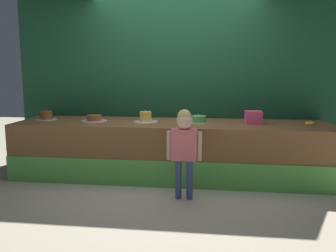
{
  "coord_description": "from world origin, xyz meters",
  "views": [
    {
      "loc": [
        0.57,
        -4.29,
        1.47
      ],
      "look_at": [
        -0.03,
        0.3,
        0.74
      ],
      "focal_mm": 38.33,
      "sensor_mm": 36.0,
      "label": 1
    }
  ],
  "objects": [
    {
      "name": "ground_plane",
      "position": [
        0.0,
        0.0,
        0.0
      ],
      "size": [
        12.0,
        12.0,
        0.0
      ],
      "primitive_type": "plane",
      "color": "#ADA38E"
    },
    {
      "name": "stage_platform",
      "position": [
        0.0,
        0.5,
        0.38
      ],
      "size": [
        4.27,
        1.03,
        0.75
      ],
      "color": "brown",
      "rests_on": "ground_plane"
    },
    {
      "name": "curtain_backdrop",
      "position": [
        0.0,
        1.11,
        1.59
      ],
      "size": [
        4.9,
        0.08,
        3.17
      ],
      "primitive_type": "cube",
      "color": "#19472D",
      "rests_on": "ground_plane"
    },
    {
      "name": "child_figure",
      "position": [
        0.24,
        -0.37,
        0.67
      ],
      "size": [
        0.4,
        0.18,
        1.03
      ],
      "color": "#3F4C8C",
      "rests_on": "ground_plane"
    },
    {
      "name": "pink_box",
      "position": [
        1.09,
        0.52,
        0.84
      ],
      "size": [
        0.22,
        0.2,
        0.17
      ],
      "primitive_type": "cube",
      "rotation": [
        0.0,
        0.0,
        0.11
      ],
      "color": "#F64F85",
      "rests_on": "stage_platform"
    },
    {
      "name": "donut",
      "position": [
        1.81,
        0.53,
        0.77
      ],
      "size": [
        0.13,
        0.13,
        0.04
      ],
      "primitive_type": "torus",
      "color": "#F2BF4C",
      "rests_on": "stage_platform"
    },
    {
      "name": "cake_far_left",
      "position": [
        -1.81,
        0.53,
        0.81
      ],
      "size": [
        0.3,
        0.3,
        0.16
      ],
      "color": "silver",
      "rests_on": "stage_platform"
    },
    {
      "name": "cake_center_left",
      "position": [
        -1.09,
        0.48,
        0.79
      ],
      "size": [
        0.36,
        0.36,
        0.09
      ],
      "color": "silver",
      "rests_on": "stage_platform"
    },
    {
      "name": "cake_center_right",
      "position": [
        -0.36,
        0.5,
        0.81
      ],
      "size": [
        0.34,
        0.34,
        0.17
      ],
      "color": "silver",
      "rests_on": "stage_platform"
    },
    {
      "name": "cake_far_right",
      "position": [
        0.36,
        0.49,
        0.8
      ],
      "size": [
        0.28,
        0.28,
        0.13
      ],
      "color": "silver",
      "rests_on": "stage_platform"
    }
  ]
}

